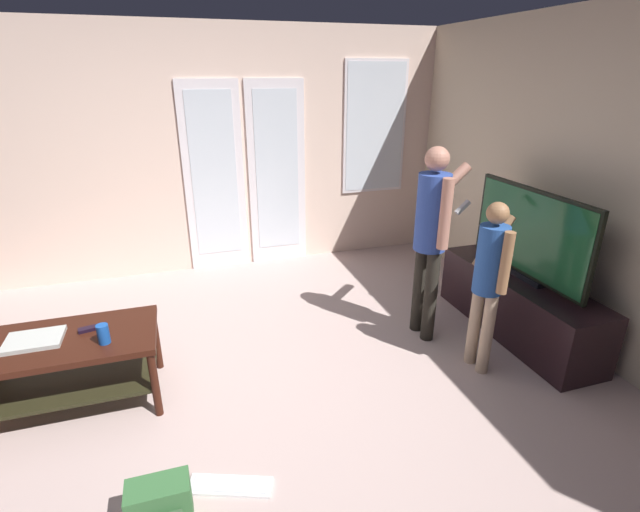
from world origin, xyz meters
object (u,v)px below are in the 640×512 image
(tv_stand, at_px, (518,305))
(loose_keyboard, at_px, (230,486))
(person_child, at_px, (490,273))
(cup_by_laptop, at_px, (103,334))
(tv_remote_black, at_px, (93,328))
(backpack, at_px, (160,507))
(coffee_table, at_px, (69,357))
(flat_screen_tv, at_px, (530,235))
(laptop_closed, at_px, (34,340))
(person_adult, at_px, (432,228))

(tv_stand, xyz_separation_m, loose_keyboard, (-2.48, -0.86, -0.24))
(person_child, bearing_deg, loose_keyboard, -164.00)
(cup_by_laptop, relative_size, tv_remote_black, 0.73)
(loose_keyboard, bearing_deg, backpack, -158.99)
(coffee_table, relative_size, cup_by_laptop, 8.74)
(flat_screen_tv, height_order, laptop_closed, flat_screen_tv)
(tv_stand, xyz_separation_m, flat_screen_tv, (-0.00, 0.00, 0.62))
(flat_screen_tv, distance_m, loose_keyboard, 2.76)
(loose_keyboard, xyz_separation_m, cup_by_laptop, (-0.62, 0.84, 0.55))
(person_adult, relative_size, laptop_closed, 4.76)
(person_adult, relative_size, cup_by_laptop, 12.46)
(backpack, relative_size, loose_keyboard, 0.64)
(cup_by_laptop, height_order, tv_remote_black, cup_by_laptop)
(coffee_table, height_order, person_child, person_child)
(tv_stand, height_order, person_adult, person_adult)
(person_adult, relative_size, tv_remote_black, 9.08)
(tv_remote_black, bearing_deg, person_adult, -11.16)
(loose_keyboard, distance_m, laptop_closed, 1.51)
(person_adult, height_order, tv_remote_black, person_adult)
(laptop_closed, bearing_deg, cup_by_laptop, -18.36)
(cup_by_laptop, bearing_deg, backpack, -73.81)
(laptop_closed, bearing_deg, coffee_table, -3.19)
(person_adult, bearing_deg, person_child, -74.23)
(person_adult, height_order, cup_by_laptop, person_adult)
(backpack, bearing_deg, person_adult, 30.20)
(flat_screen_tv, relative_size, cup_by_laptop, 9.82)
(coffee_table, distance_m, person_adult, 2.67)
(tv_stand, relative_size, loose_keyboard, 3.37)
(person_child, bearing_deg, coffee_table, 171.19)
(coffee_table, height_order, laptop_closed, laptop_closed)
(person_adult, xyz_separation_m, cup_by_laptop, (-2.36, -0.24, -0.37))
(laptop_closed, distance_m, tv_remote_black, 0.33)
(cup_by_laptop, bearing_deg, flat_screen_tv, 0.51)
(flat_screen_tv, relative_size, person_adult, 0.79)
(tv_stand, xyz_separation_m, cup_by_laptop, (-3.10, -0.02, 0.31))
(person_child, distance_m, tv_remote_black, 2.66)
(coffee_table, relative_size, loose_keyboard, 2.37)
(person_adult, distance_m, person_child, 0.58)
(flat_screen_tv, xyz_separation_m, person_child, (-0.59, -0.33, -0.11))
(loose_keyboard, relative_size, laptop_closed, 1.41)
(backpack, relative_size, cup_by_laptop, 2.35)
(flat_screen_tv, distance_m, tv_remote_black, 3.21)
(tv_stand, bearing_deg, backpack, -160.57)
(flat_screen_tv, height_order, backpack, flat_screen_tv)
(coffee_table, bearing_deg, laptop_closed, 176.62)
(person_child, xyz_separation_m, loose_keyboard, (-1.89, -0.54, -0.74))
(laptop_closed, bearing_deg, flat_screen_tv, -1.63)
(person_adult, bearing_deg, coffee_table, -177.59)
(coffee_table, xyz_separation_m, laptop_closed, (-0.17, 0.01, 0.15))
(person_adult, bearing_deg, loose_keyboard, -148.19)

